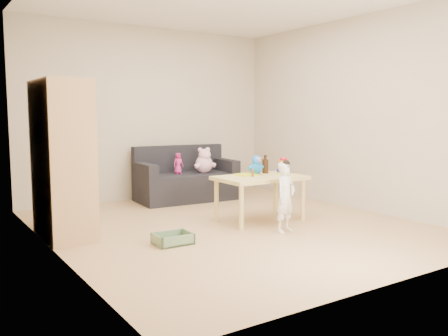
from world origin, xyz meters
TOP-DOWN VIEW (x-y plane):
  - room at (0.00, 0.00)m, footprint 4.50×4.50m
  - wardrobe at (-1.76, 0.57)m, footprint 0.46×0.91m
  - sofa at (0.35, 1.74)m, footprint 1.50×0.82m
  - play_table at (0.42, 0.02)m, footprint 1.05×0.67m
  - storage_bin at (-0.94, -0.32)m, footprint 0.37×0.28m
  - toddler at (0.33, -0.56)m, footprint 0.32×0.26m
  - pink_bear at (0.60, 1.64)m, footprint 0.32×0.29m
  - doll at (0.21, 1.74)m, footprint 0.16×0.11m
  - ring_stacker at (0.84, 0.08)m, footprint 0.18×0.18m
  - brown_bottle at (0.66, 0.22)m, footprint 0.08×0.08m
  - blue_plush at (0.48, 0.19)m, footprint 0.24×0.21m
  - wooden_figure at (0.31, 0.02)m, footprint 0.05×0.04m
  - yellow_book at (0.33, 0.17)m, footprint 0.24×0.24m

SIDE VIEW (x-z plane):
  - storage_bin at x=-0.94m, z-range 0.00..0.11m
  - sofa at x=0.35m, z-range 0.00..0.41m
  - play_table at x=0.42m, z-range 0.00..0.55m
  - toddler at x=0.33m, z-range 0.00..0.76m
  - yellow_book at x=0.33m, z-range 0.55..0.57m
  - doll at x=0.21m, z-range 0.41..0.72m
  - pink_bear at x=0.60m, z-range 0.41..0.74m
  - wooden_figure at x=0.31m, z-range 0.55..0.65m
  - ring_stacker at x=0.84m, z-range 0.53..0.73m
  - brown_bottle at x=0.66m, z-range 0.53..0.76m
  - blue_plush at x=0.48m, z-range 0.55..0.79m
  - wardrobe at x=-1.76m, z-range 0.00..1.64m
  - room at x=0.00m, z-range -0.95..3.55m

